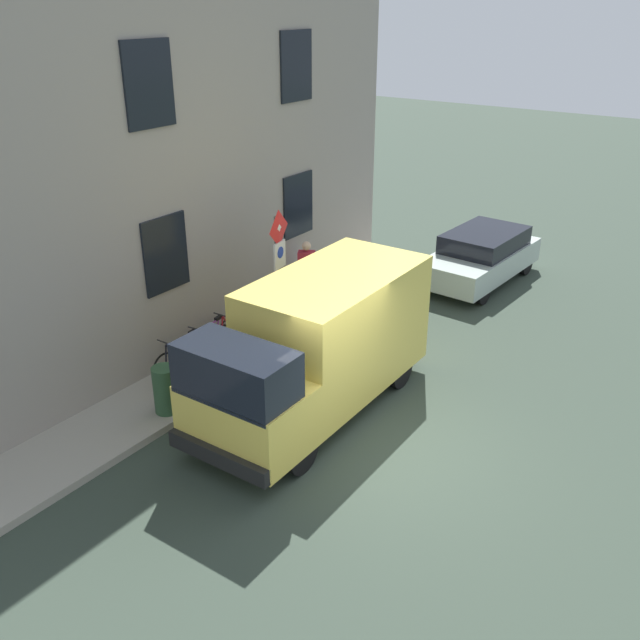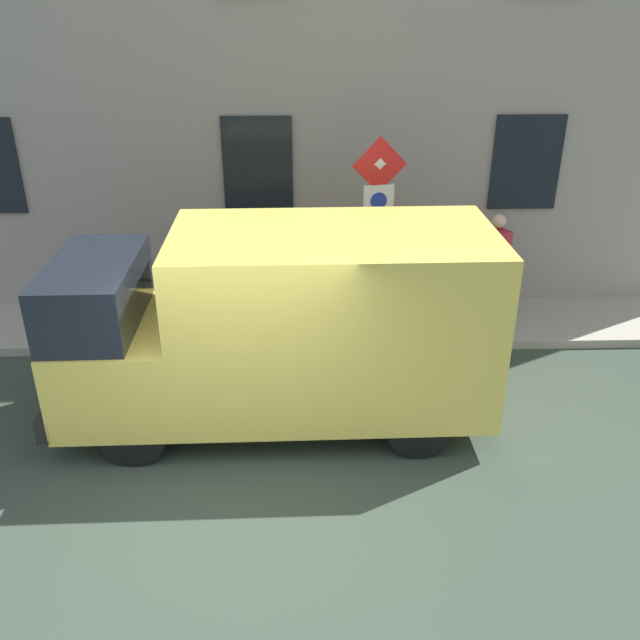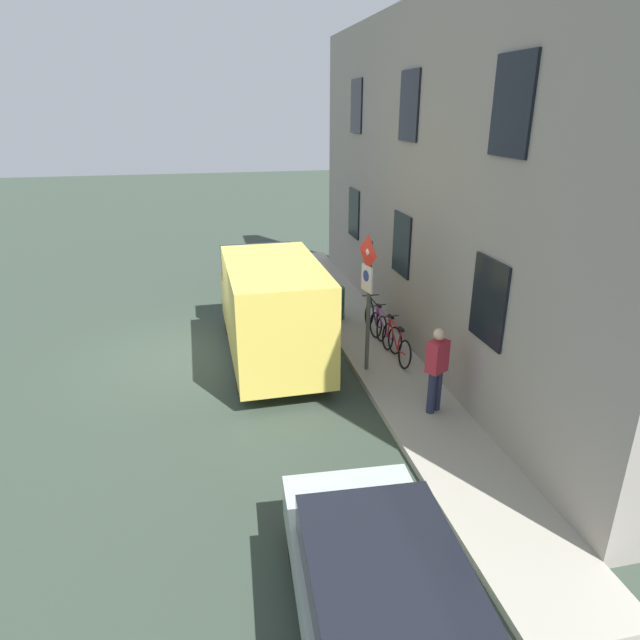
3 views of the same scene
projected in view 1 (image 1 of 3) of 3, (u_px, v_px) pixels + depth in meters
The scene contains 11 objects.
ground_plane at pixel (381, 448), 11.97m from camera, with size 80.00×80.00×0.00m, color #334035.
sidewalk_slab at pixel (204, 375), 14.13m from camera, with size 1.63×17.58×0.14m, color #A39E8F.
building_facade at pixel (145, 179), 13.10m from camera, with size 0.75×15.58×7.86m.
sign_post_stacked at pixel (279, 261), 14.25m from camera, with size 0.19×0.55×2.96m.
delivery_van at pixel (317, 344), 12.61m from camera, with size 2.08×5.36×2.50m.
parked_hatchback at pixel (481, 255), 18.71m from camera, with size 1.96×4.09×1.38m.
bicycle_red at pixel (238, 329), 15.08m from camera, with size 0.46×1.71×0.89m.
bicycle_purple at pixel (213, 342), 14.50m from camera, with size 0.47×1.71×0.89m.
bicycle_black at pixel (185, 357), 13.92m from camera, with size 0.46×1.71×0.89m.
pedestrian at pixel (307, 273), 16.59m from camera, with size 0.48×0.43×1.72m.
litter_bin at pixel (165, 390), 12.60m from camera, with size 0.44×0.44×0.90m, color #2D5133.
Camera 1 is at (-4.87, 8.69, 7.07)m, focal length 39.04 mm.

